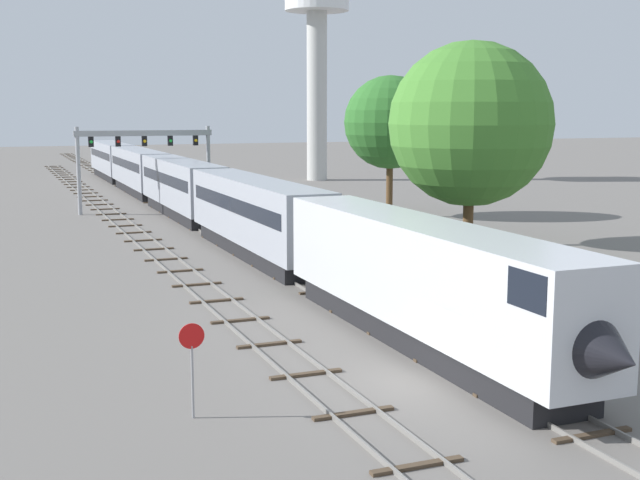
# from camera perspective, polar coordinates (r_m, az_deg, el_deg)

# --- Properties ---
(ground_plane) EXTENTS (400.00, 400.00, 0.00)m
(ground_plane) POSITION_cam_1_polar(r_m,az_deg,el_deg) (28.55, 7.16, -9.55)
(ground_plane) COLOR slate
(track_main) EXTENTS (2.60, 200.00, 0.16)m
(track_main) POSITION_cam_1_polar(r_m,az_deg,el_deg) (85.50, -11.36, 2.70)
(track_main) COLOR slate
(track_main) RESTS_ON ground
(track_near) EXTENTS (2.60, 160.00, 0.16)m
(track_near) POSITION_cam_1_polar(r_m,az_deg,el_deg) (65.02, -12.92, 0.75)
(track_near) COLOR slate
(track_near) RESTS_ON ground
(passenger_train) EXTENTS (3.04, 106.78, 4.80)m
(passenger_train) POSITION_cam_1_polar(r_m,az_deg,el_deg) (72.65, -9.57, 3.70)
(passenger_train) COLOR silver
(passenger_train) RESTS_ON ground
(signal_gantry) EXTENTS (12.10, 0.49, 7.61)m
(signal_gantry) POSITION_cam_1_polar(r_m,az_deg,el_deg) (75.73, -11.91, 6.12)
(signal_gantry) COLOR #999BA0
(signal_gantry) RESTS_ON ground
(water_tower) EXTENTS (8.26, 8.26, 27.51)m
(water_tower) POSITION_cam_1_polar(r_m,az_deg,el_deg) (109.18, -0.22, 15.09)
(water_tower) COLOR beige
(water_tower) RESTS_ON ground
(stop_sign) EXTENTS (0.76, 0.08, 2.88)m
(stop_sign) POSITION_cam_1_polar(r_m,az_deg,el_deg) (24.79, -8.76, -7.91)
(stop_sign) COLOR gray
(stop_sign) RESTS_ON ground
(trackside_tree_left) EXTENTS (7.82, 7.82, 13.42)m
(trackside_tree_left) POSITION_cam_1_polar(r_m,az_deg,el_deg) (56.05, 10.32, 9.22)
(trackside_tree_left) COLOR brown
(trackside_tree_left) RESTS_ON ground
(trackside_tree_mid) EXTENTS (8.71, 8.71, 12.63)m
(trackside_tree_mid) POSITION_cam_1_polar(r_m,az_deg,el_deg) (45.04, 10.28, 7.80)
(trackside_tree_mid) COLOR brown
(trackside_tree_mid) RESTS_ON ground
(trackside_tree_right) EXTENTS (7.80, 7.80, 11.91)m
(trackside_tree_right) POSITION_cam_1_polar(r_m,az_deg,el_deg) (70.58, 4.83, 8.02)
(trackside_tree_right) COLOR brown
(trackside_tree_right) RESTS_ON ground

